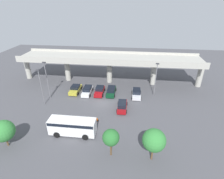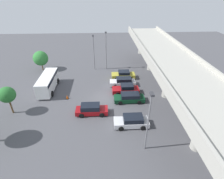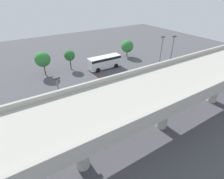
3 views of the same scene
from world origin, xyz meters
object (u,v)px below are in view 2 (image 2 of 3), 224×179
object	(u,v)px
tree_front_centre	(7,95)
parked_car_2	(126,89)
parked_car_0	(123,75)
lamp_post_near_aisle	(94,50)
parked_car_4	(91,109)
lamp_post_mid_lot	(106,48)
lamp_post_by_overpass	(149,119)
traffic_cone	(67,97)
parked_car_5	(132,121)
parked_car_3	(129,98)
tree_front_left	(41,58)
shuttle_bus	(48,82)
parked_car_1	(123,82)

from	to	relation	value
tree_front_centre	parked_car_2	bearing A→B (deg)	105.20
parked_car_0	lamp_post_near_aisle	world-z (taller)	lamp_post_near_aisle
parked_car_4	lamp_post_mid_lot	xyz separation A→B (m)	(-16.02, 2.56, 4.06)
parked_car_4	lamp_post_by_overpass	world-z (taller)	lamp_post_by_overpass
parked_car_2	lamp_post_near_aisle	xyz separation A→B (m)	(-10.51, -5.80, 3.73)
parked_car_4	lamp_post_mid_lot	world-z (taller)	lamp_post_mid_lot
parked_car_0	lamp_post_by_overpass	size ratio (longest dim) A/B	0.62
traffic_cone	parked_car_4	bearing A→B (deg)	45.40
parked_car_5	lamp_post_by_overpass	distance (m)	5.49
lamp_post_mid_lot	lamp_post_near_aisle	bearing A→B (deg)	-90.53
parked_car_0	lamp_post_near_aisle	xyz separation A→B (m)	(-4.75, -5.98, 3.76)
parked_car_0	lamp_post_by_overpass	xyz separation A→B (m)	(18.07, 0.55, 3.73)
lamp_post_by_overpass	parked_car_0	bearing A→B (deg)	-178.26
parked_car_4	parked_car_3	bearing A→B (deg)	25.84
parked_car_4	tree_front_left	xyz separation A→B (m)	(-16.23, -11.68, 2.00)
lamp_post_mid_lot	lamp_post_by_overpass	world-z (taller)	lamp_post_mid_lot
parked_car_2	shuttle_bus	bearing A→B (deg)	-7.69
traffic_cone	parked_car_2	bearing A→B (deg)	97.53
parked_car_2	parked_car_4	xyz separation A→B (m)	(5.53, -5.72, 0.00)
parked_car_3	parked_car_4	bearing A→B (deg)	25.84
parked_car_2	shuttle_bus	distance (m)	13.94
parked_car_3	traffic_cone	bearing A→B (deg)	-7.27
lamp_post_mid_lot	tree_front_centre	world-z (taller)	lamp_post_mid_lot
parked_car_2	lamp_post_near_aisle	bearing A→B (deg)	-61.12
parked_car_4	shuttle_bus	world-z (taller)	shuttle_bus
parked_car_5	tree_front_left	xyz separation A→B (m)	(-19.07, -17.19, 2.02)
parked_car_1	traffic_cone	bearing A→B (deg)	22.97
shuttle_bus	traffic_cone	world-z (taller)	shuttle_bus
parked_car_4	traffic_cone	distance (m)	6.01
parked_car_0	tree_front_centre	distance (m)	20.59
parked_car_4	tree_front_left	size ratio (longest dim) A/B	1.08
tree_front_left	traffic_cone	bearing A→B (deg)	31.66
parked_car_2	lamp_post_by_overpass	bearing A→B (deg)	93.37
parked_car_3	tree_front_left	size ratio (longest dim) A/B	1.13
parked_car_3	parked_car_4	world-z (taller)	parked_car_4
lamp_post_by_overpass	traffic_cone	xyz separation A→B (m)	(-10.98, -10.72, -4.13)
tree_front_left	tree_front_centre	bearing A→B (deg)	0.08
parked_car_3	lamp_post_by_overpass	distance (m)	10.38
lamp_post_near_aisle	lamp_post_by_overpass	distance (m)	23.73
parked_car_1	traffic_cone	size ratio (longest dim) A/B	6.79
parked_car_2	tree_front_left	world-z (taller)	tree_front_left
parked_car_1	tree_front_left	world-z (taller)	tree_front_left
parked_car_3	parked_car_4	distance (m)	6.66
tree_front_centre	tree_front_left	bearing A→B (deg)	-179.92
parked_car_1	parked_car_2	xyz separation A→B (m)	(2.83, 0.21, 0.02)
tree_front_left	parked_car_0	bearing A→B (deg)	74.32
lamp_post_near_aisle	lamp_post_by_overpass	world-z (taller)	lamp_post_near_aisle
parked_car_0	shuttle_bus	xyz separation A→B (m)	(3.90, -13.96, 0.91)
parked_car_5	tree_front_centre	xyz separation A→B (m)	(-3.65, -17.16, 2.41)
parked_car_3	lamp_post_mid_lot	size ratio (longest dim) A/B	0.59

